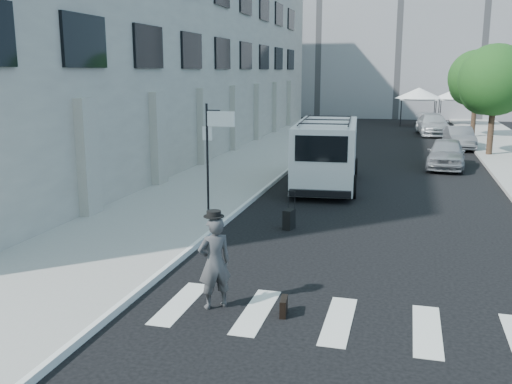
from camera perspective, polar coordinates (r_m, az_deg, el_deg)
The scene contains 15 objects.
ground at distance 14.21m, azimuth 0.83°, elevation -6.89°, with size 120.00×120.00×0.00m, color black.
sidewalk_left at distance 30.34m, azimuth 0.43°, elevation 3.44°, with size 4.50×48.00×0.15m, color gray.
building_left at distance 34.41m, azimuth -10.82°, elevation 14.15°, with size 10.00×44.00×12.00m, color gray.
sign_pole at distance 17.30m, azimuth -4.18°, elevation 5.52°, with size 1.03×0.07×3.50m.
tree_near at distance 33.47m, azimuth 22.57°, elevation 10.05°, with size 3.80×3.83×6.03m.
tree_far at distance 42.41m, azimuth 21.03°, elevation 10.40°, with size 3.80×3.83×6.03m.
tent_left at distance 51.08m, azimuth 15.98°, elevation 9.46°, with size 4.00×4.00×3.20m.
tent_right at distance 51.73m, azimuth 19.56°, elevation 9.26°, with size 4.00×4.00×3.20m.
businessman at distance 11.26m, azimuth -4.17°, elevation -7.07°, with size 0.68×0.44×1.86m, color #3A3A3D.
briefcase at distance 11.18m, azimuth 2.79°, elevation -11.36°, with size 0.12×0.44×0.34m, color black.
suitcase at distance 16.93m, azimuth 3.32°, elevation -2.73°, with size 0.33×0.45×1.13m.
cargo_van at distance 23.38m, azimuth 7.07°, elevation 3.91°, with size 2.90×7.15×2.61m.
parked_car_a at distance 28.88m, azimuth 18.48°, elevation 3.69°, with size 1.71×4.25×1.45m, color gray.
parked_car_b at distance 36.44m, azimuth 19.67°, elevation 5.12°, with size 1.40×4.02×1.32m, color slate.
parked_car_c at distance 43.75m, azimuth 17.26°, elevation 6.44°, with size 2.10×5.18×1.50m, color #B0B4B8.
Camera 1 is at (3.27, -13.04, 4.61)m, focal length 40.00 mm.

